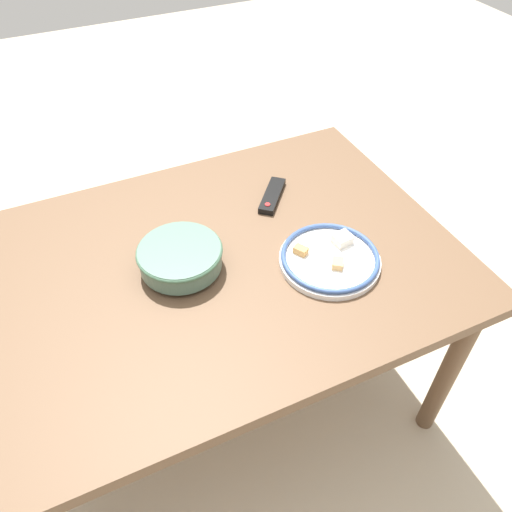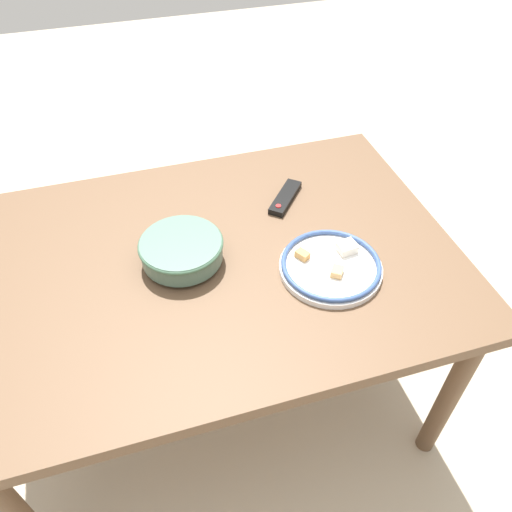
# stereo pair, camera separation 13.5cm
# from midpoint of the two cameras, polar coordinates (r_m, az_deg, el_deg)

# --- Properties ---
(ground_plane) EXTENTS (8.00, 8.00, 0.00)m
(ground_plane) POSITION_cam_midpoint_polar(r_m,az_deg,el_deg) (1.99, -1.56, -14.97)
(ground_plane) COLOR #B7A88E
(dining_table) EXTENTS (1.38, 0.97, 0.71)m
(dining_table) POSITION_cam_midpoint_polar(r_m,az_deg,el_deg) (1.47, -2.04, -2.27)
(dining_table) COLOR brown
(dining_table) RESTS_ON ground_plane
(noodle_bowl) EXTENTS (0.23, 0.23, 0.08)m
(noodle_bowl) POSITION_cam_midpoint_polar(r_m,az_deg,el_deg) (1.38, -5.76, 0.60)
(noodle_bowl) COLOR #4C6B5B
(noodle_bowl) RESTS_ON dining_table
(food_plate) EXTENTS (0.28, 0.28, 0.04)m
(food_plate) POSITION_cam_midpoint_polar(r_m,az_deg,el_deg) (1.39, 11.31, -1.23)
(food_plate) COLOR white
(food_plate) RESTS_ON dining_table
(tv_remote) EXTENTS (0.15, 0.17, 0.02)m
(tv_remote) POSITION_cam_midpoint_polar(r_m,az_deg,el_deg) (1.61, 5.76, 6.55)
(tv_remote) COLOR black
(tv_remote) RESTS_ON dining_table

